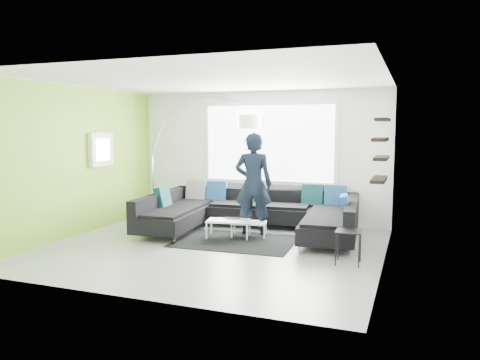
% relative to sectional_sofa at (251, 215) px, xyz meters
% --- Properties ---
extents(ground, '(5.50, 5.50, 0.00)m').
position_rel_sectional_sofa_xyz_m(ground, '(-0.24, -1.23, -0.37)').
color(ground, gray).
rests_on(ground, ground).
extents(room_shell, '(5.54, 5.04, 2.82)m').
position_rel_sectional_sofa_xyz_m(room_shell, '(-0.20, -1.02, 1.43)').
color(room_shell, white).
rests_on(room_shell, ground).
extents(sectional_sofa, '(4.14, 2.77, 0.85)m').
position_rel_sectional_sofa_xyz_m(sectional_sofa, '(0.00, 0.00, 0.00)').
color(sectional_sofa, black).
rests_on(sectional_sofa, ground).
extents(rug, '(2.17, 1.63, 0.01)m').
position_rel_sectional_sofa_xyz_m(rug, '(-0.06, -0.68, -0.37)').
color(rug, black).
rests_on(rug, ground).
extents(coffee_table, '(1.12, 0.80, 0.33)m').
position_rel_sectional_sofa_xyz_m(coffee_table, '(-0.13, -0.33, -0.21)').
color(coffee_table, white).
rests_on(coffee_table, ground).
extents(arc_lamp, '(2.70, 1.34, 2.75)m').
position_rel_sectional_sofa_xyz_m(arc_lamp, '(-2.65, 0.83, 1.00)').
color(arc_lamp, silver).
rests_on(arc_lamp, ground).
extents(side_table, '(0.39, 0.39, 0.51)m').
position_rel_sectional_sofa_xyz_m(side_table, '(2.02, -1.38, -0.12)').
color(side_table, black).
rests_on(side_table, ground).
extents(person, '(0.86, 0.71, 1.94)m').
position_rel_sectional_sofa_xyz_m(person, '(0.05, -0.02, 0.59)').
color(person, black).
rests_on(person, ground).
extents(laptop, '(0.36, 0.28, 0.02)m').
position_rel_sectional_sofa_xyz_m(laptop, '(-0.24, -0.35, -0.03)').
color(laptop, black).
rests_on(laptop, coffee_table).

